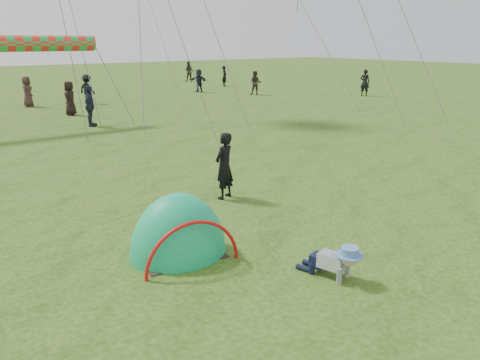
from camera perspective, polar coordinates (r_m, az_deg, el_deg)
ground at (r=7.33m, az=9.52°, el=-12.84°), size 140.00×140.00×0.00m
crawling_toddler at (r=7.52m, az=11.59°, el=-9.59°), size 0.73×0.89×0.59m
popup_tent at (r=8.33m, az=-7.45°, el=-8.94°), size 1.86×1.60×2.21m
standing_adult at (r=10.84m, az=-1.93°, el=1.73°), size 0.67×0.56×1.57m
crowd_person_0 at (r=32.62m, az=14.98°, el=11.40°), size 0.63×0.74×1.73m
crowd_person_1 at (r=32.08m, az=1.90°, el=11.73°), size 0.96×0.97×1.58m
crowd_person_2 at (r=21.19m, az=-17.84°, el=8.57°), size 0.91×1.08×1.74m
crowd_person_4 at (r=28.83m, az=-24.51°, el=9.79°), size 0.87×0.97×1.67m
crowd_person_5 at (r=33.95m, az=-5.04°, el=11.97°), size 0.94×1.56×1.61m
crowd_person_7 at (r=42.71m, az=-6.18°, el=13.02°), size 1.09×1.08×1.77m
crowd_person_9 at (r=29.13m, az=-18.13°, el=10.50°), size 1.01×1.24×1.66m
crowd_person_10 at (r=24.76m, az=-20.03°, el=9.35°), size 0.59×0.85×1.66m
crowd_person_12 at (r=38.15m, az=-1.90°, el=12.54°), size 0.68×0.68×1.59m
rainbow_tube_kite at (r=21.10m, az=-25.83°, el=14.75°), size 6.35×0.64×0.64m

